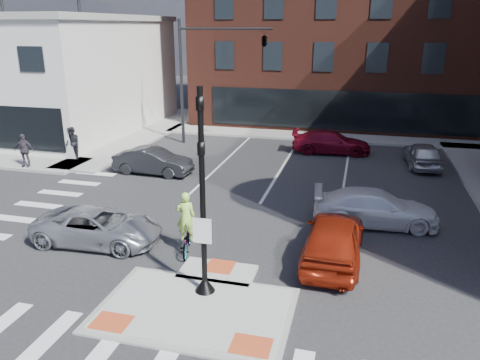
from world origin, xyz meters
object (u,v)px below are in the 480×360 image
(silver_suv, at_px, (98,227))
(cyclist, at_px, (186,233))
(bg_car_dark, at_px, (153,161))
(pedestrian_b, at_px, (24,150))
(white_pickup, at_px, (376,208))
(bg_car_red, at_px, (331,142))
(bg_car_silver, at_px, (423,154))
(red_sedan, at_px, (334,238))
(pedestrian_a, at_px, (73,143))

(silver_suv, distance_m, cyclist, 3.38)
(bg_car_dark, distance_m, pedestrian_b, 7.29)
(white_pickup, bearing_deg, silver_suv, 108.36)
(bg_car_red, distance_m, cyclist, 15.44)
(white_pickup, height_order, bg_car_silver, white_pickup)
(red_sedan, distance_m, pedestrian_a, 17.67)
(silver_suv, bearing_deg, pedestrian_b, 47.57)
(silver_suv, xyz_separation_m, bg_car_red, (7.25, 15.06, 0.05))
(bg_car_dark, relative_size, bg_car_red, 0.88)
(bg_car_red, relative_size, pedestrian_b, 2.61)
(bg_car_dark, relative_size, cyclist, 1.88)
(bg_car_silver, bearing_deg, bg_car_dark, 14.89)
(cyclist, bearing_deg, white_pickup, -160.16)
(bg_car_dark, xyz_separation_m, bg_car_red, (8.89, 6.75, 0.00))
(silver_suv, distance_m, bg_car_red, 16.72)
(white_pickup, xyz_separation_m, bg_car_silver, (2.67, 9.08, -0.00))
(silver_suv, bearing_deg, white_pickup, -69.08)
(silver_suv, bearing_deg, red_sedan, -87.27)
(silver_suv, xyz_separation_m, pedestrian_b, (-8.85, 7.31, 0.42))
(bg_car_dark, bearing_deg, pedestrian_a, 82.29)
(bg_car_dark, bearing_deg, silver_suv, -166.21)
(silver_suv, height_order, white_pickup, white_pickup)
(bg_car_dark, relative_size, bg_car_silver, 1.02)
(red_sedan, bearing_deg, silver_suv, 6.92)
(pedestrian_b, bearing_deg, cyclist, -43.02)
(silver_suv, distance_m, bg_car_silver, 18.28)
(cyclist, bearing_deg, pedestrian_a, -54.65)
(bg_car_silver, distance_m, bg_car_red, 5.45)
(white_pickup, distance_m, pedestrian_a, 17.64)
(white_pickup, xyz_separation_m, pedestrian_b, (-18.62, 3.00, 0.37))
(silver_suv, bearing_deg, pedestrian_a, 34.59)
(red_sedan, bearing_deg, bg_car_red, -84.22)
(pedestrian_a, bearing_deg, bg_car_silver, 36.65)
(bg_car_dark, relative_size, pedestrian_a, 2.22)
(bg_car_red, distance_m, pedestrian_a, 15.50)
(white_pickup, height_order, bg_car_red, white_pickup)
(bg_car_silver, relative_size, cyclist, 1.84)
(bg_car_silver, xyz_separation_m, pedestrian_a, (-19.58, -4.08, 0.40))
(bg_car_red, bearing_deg, pedestrian_a, 107.34)
(silver_suv, height_order, pedestrian_a, pedestrian_a)
(pedestrian_a, distance_m, pedestrian_b, 2.64)
(pedestrian_b, bearing_deg, bg_car_dark, -4.65)
(red_sedan, height_order, bg_car_dark, red_sedan)
(red_sedan, relative_size, pedestrian_b, 2.58)
(bg_car_silver, xyz_separation_m, pedestrian_b, (-21.29, -6.08, 0.37))
(bg_car_dark, bearing_deg, white_pickup, -106.71)
(cyclist, xyz_separation_m, pedestrian_b, (-12.23, 7.20, 0.31))
(white_pickup, bearing_deg, pedestrian_b, 75.41)
(red_sedan, height_order, pedestrian_a, pedestrian_a)
(bg_car_silver, bearing_deg, cyclist, 50.76)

